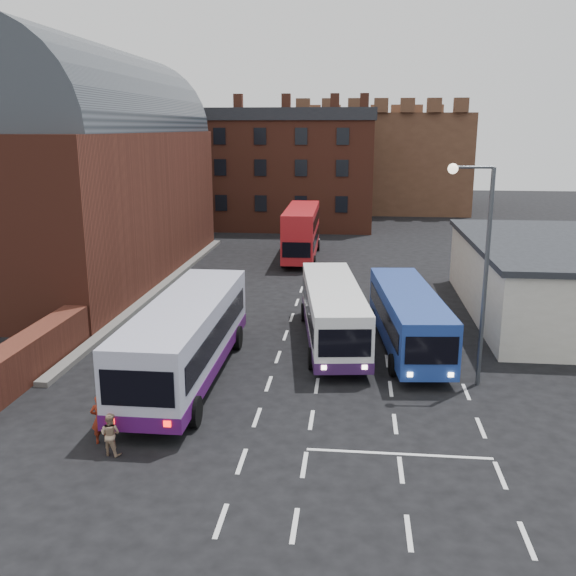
# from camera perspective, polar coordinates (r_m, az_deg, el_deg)

# --- Properties ---
(ground) EXTENTS (180.00, 180.00, 0.00)m
(ground) POSITION_cam_1_polar(r_m,az_deg,el_deg) (24.67, -2.49, -10.63)
(ground) COLOR black
(railway_station) EXTENTS (12.00, 28.00, 16.00)m
(railway_station) POSITION_cam_1_polar(r_m,az_deg,el_deg) (47.19, -17.87, 10.16)
(railway_station) COLOR #602B1E
(railway_station) RESTS_ON ground
(forecourt_wall) EXTENTS (1.20, 10.00, 1.80)m
(forecourt_wall) POSITION_cam_1_polar(r_m,az_deg,el_deg) (29.28, -22.16, -5.75)
(forecourt_wall) COLOR #602B1E
(forecourt_wall) RESTS_ON ground
(cream_building) EXTENTS (10.40, 16.40, 4.25)m
(cream_building) POSITION_cam_1_polar(r_m,az_deg,el_deg) (38.84, 23.26, 0.80)
(cream_building) COLOR beige
(cream_building) RESTS_ON ground
(brick_terrace) EXTENTS (22.00, 10.00, 11.00)m
(brick_terrace) POSITION_cam_1_polar(r_m,az_deg,el_deg) (68.97, -1.84, 10.06)
(brick_terrace) COLOR brown
(brick_terrace) RESTS_ON ground
(castle_keep) EXTENTS (22.00, 22.00, 12.00)m
(castle_keep) POSITION_cam_1_polar(r_m,az_deg,el_deg) (88.30, 7.87, 11.14)
(castle_keep) COLOR brown
(castle_keep) RESTS_ON ground
(bus_white_outbound) EXTENTS (3.12, 12.32, 3.36)m
(bus_white_outbound) POSITION_cam_1_polar(r_m,az_deg,el_deg) (27.04, -9.00, -4.03)
(bus_white_outbound) COLOR #B6B7D1
(bus_white_outbound) RESTS_ON ground
(bus_white_inbound) EXTENTS (3.78, 10.97, 2.93)m
(bus_white_inbound) POSITION_cam_1_polar(r_m,az_deg,el_deg) (31.20, 4.00, -1.92)
(bus_white_inbound) COLOR white
(bus_white_inbound) RESTS_ON ground
(bus_blue) EXTENTS (3.42, 10.66, 2.86)m
(bus_blue) POSITION_cam_1_polar(r_m,az_deg,el_deg) (30.81, 10.64, -2.42)
(bus_blue) COLOR navy
(bus_blue) RESTS_ON ground
(bus_red_double) EXTENTS (2.73, 10.39, 4.14)m
(bus_red_double) POSITION_cam_1_polar(r_m,az_deg,el_deg) (51.50, 1.20, 5.01)
(bus_red_double) COLOR red
(bus_red_double) RESTS_ON ground
(street_lamp) EXTENTS (1.83, 0.40, 8.98)m
(street_lamp) POSITION_cam_1_polar(r_m,az_deg,el_deg) (26.35, 16.64, 2.79)
(street_lamp) COLOR #45484E
(street_lamp) RESTS_ON ground
(pedestrian_red) EXTENTS (0.71, 0.55, 1.74)m
(pedestrian_red) POSITION_cam_1_polar(r_m,az_deg,el_deg) (22.68, -16.35, -11.12)
(pedestrian_red) COLOR maroon
(pedestrian_red) RESTS_ON ground
(pedestrian_beige) EXTENTS (0.79, 0.67, 1.43)m
(pedestrian_beige) POSITION_cam_1_polar(r_m,az_deg,el_deg) (21.94, -15.51, -12.40)
(pedestrian_beige) COLOR tan
(pedestrian_beige) RESTS_ON ground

